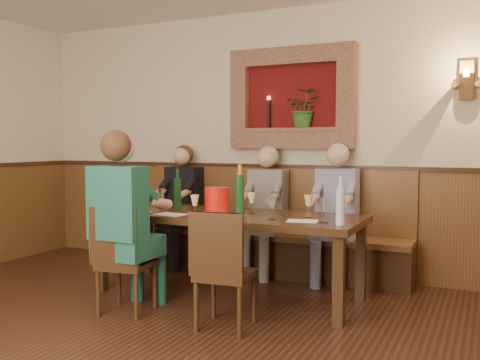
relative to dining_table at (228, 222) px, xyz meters
The scene contains 28 objects.
room_shell 2.21m from the dining_table, 90.00° to the right, with size 6.04×6.04×2.82m.
wainscoting 1.85m from the dining_table, 90.00° to the right, with size 6.02×6.02×1.15m.
wall_niche 1.59m from the dining_table, 77.58° to the left, with size 1.36×0.30×1.06m.
wall_sconce 2.53m from the dining_table, 29.61° to the left, with size 0.25×0.20×0.35m.
dining_table is the anchor object (origin of this frame).
bench 1.01m from the dining_table, 90.00° to the left, with size 3.00×0.45×1.11m.
chair_near_left 1.04m from the dining_table, 123.94° to the right, with size 0.45×0.45×0.88m.
chair_near_right 0.94m from the dining_table, 64.73° to the right, with size 0.43×0.43×0.89m.
person_bench_left 1.33m from the dining_table, 140.52° to the left, with size 0.39×0.48×1.36m.
person_bench_mid 0.85m from the dining_table, 89.24° to the left, with size 0.39×0.47×1.35m.
person_bench_right 1.13m from the dining_table, 48.10° to the left, with size 0.40×0.49×1.38m.
person_chair_front 0.94m from the dining_table, 124.48° to the right, with size 0.44×0.54×1.48m.
spittoon_bucket 0.23m from the dining_table, 113.99° to the right, with size 0.21×0.21×0.24m, color red.
wine_bottle_green_a 0.28m from the dining_table, ahead, with size 0.10×0.10×0.44m.
wine_bottle_green_b 0.67m from the dining_table, 167.30° to the left, with size 0.07×0.07×0.38m.
water_bottle 1.13m from the dining_table, 11.79° to the right, with size 0.08×0.08×0.38m.
tasting_sheet_a 0.86m from the dining_table, 164.07° to the right, with size 0.26×0.18×0.00m, color white.
tasting_sheet_b 0.19m from the dining_table, 67.72° to the right, with size 0.26×0.19×0.00m, color white.
tasting_sheet_c 0.78m from the dining_table, 12.30° to the right, with size 0.24×0.17×0.00m, color white.
tasting_sheet_d 0.51m from the dining_table, 145.99° to the right, with size 0.27×0.19×0.00m, color white.
wine_glass_0 0.21m from the dining_table, 83.14° to the right, with size 0.08×0.08×0.19m, color #E6E489, non-canonical shape.
wine_glass_1 0.98m from the dining_table, 10.76° to the right, with size 0.08×0.08×0.19m, color white, non-canonical shape.
wine_glass_2 0.75m from the dining_table, ahead, with size 0.08×0.08×0.19m, color #E6E489, non-canonical shape.
wine_glass_3 0.78m from the dining_table, behind, with size 0.08×0.08×0.19m, color white, non-canonical shape.
wine_glass_4 0.97m from the dining_table, 168.86° to the right, with size 0.08×0.08×0.19m, color #E6E489, non-canonical shape.
wine_glass_5 0.40m from the dining_table, 114.34° to the right, with size 0.08×0.08×0.19m, color #E6E489, non-canonical shape.
wine_glass_6 0.28m from the dining_table, 18.22° to the left, with size 0.08×0.08×0.19m, color #E6E489, non-canonical shape.
wine_glass_7 0.56m from the dining_table, 19.50° to the right, with size 0.08×0.08×0.19m, color white, non-canonical shape.
Camera 1 is at (2.13, -2.40, 1.38)m, focal length 40.00 mm.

